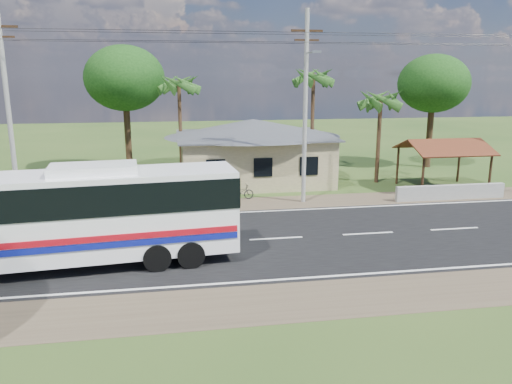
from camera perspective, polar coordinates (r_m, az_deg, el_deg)
ground at (r=23.29m, az=2.30°, el=-5.37°), size 120.00×120.00×0.00m
road at (r=23.29m, az=2.31°, el=-5.34°), size 120.00×16.00×0.03m
house at (r=35.35m, az=-0.34°, el=5.51°), size 12.40×10.00×5.00m
waiting_shed at (r=35.14m, az=20.67°, el=4.75°), size 5.20×4.48×3.35m
concrete_barrier at (r=32.58m, az=21.33°, el=-0.01°), size 7.00×0.30×0.90m
utility_poles at (r=29.03m, az=5.02°, el=9.95°), size 32.80×2.22×11.00m
palm_near at (r=35.52m, az=14.07°, el=10.13°), size 2.80×2.80×6.70m
palm_mid at (r=38.55m, az=6.59°, el=12.81°), size 2.80×2.80×8.20m
palm_far at (r=37.60m, az=-8.81°, el=12.00°), size 2.80×2.80×7.70m
tree_behind_house at (r=39.74m, az=-14.79°, el=12.42°), size 6.00×6.00×9.61m
tree_behind_shed at (r=42.83m, az=19.63°, el=11.55°), size 5.60×5.60×9.02m
coach_bus at (r=20.59m, az=-20.78°, el=-1.98°), size 13.35×3.99×4.08m
motorcycle at (r=30.29m, az=-1.90°, el=-0.03°), size 1.82×0.82×0.92m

